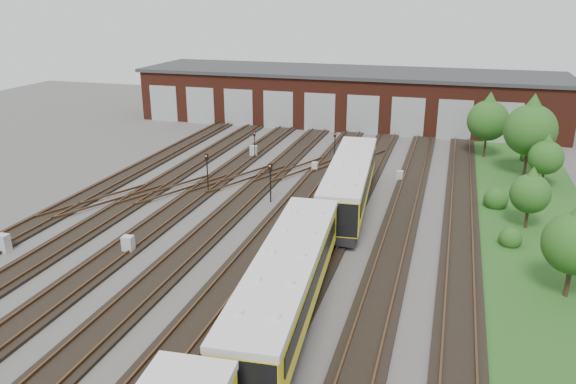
# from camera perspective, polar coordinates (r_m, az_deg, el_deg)

# --- Properties ---
(ground) EXTENTS (120.00, 120.00, 0.00)m
(ground) POSITION_cam_1_polar(r_m,az_deg,el_deg) (34.51, -6.93, -6.36)
(ground) COLOR #423F3D
(ground) RESTS_ON ground
(track_network) EXTENTS (30.40, 70.00, 0.33)m
(track_network) POSITION_cam_1_polar(r_m,az_deg,el_deg) (35.01, -6.82, -5.77)
(track_network) COLOR black
(track_network) RESTS_ON ground
(maintenance_shed) EXTENTS (51.00, 12.50, 6.35)m
(maintenance_shed) POSITION_cam_1_polar(r_m,az_deg,el_deg) (70.54, 5.99, 9.66)
(maintenance_shed) COLOR #4D1E13
(maintenance_shed) RESTS_ON ground
(grass_verge) EXTENTS (8.00, 55.00, 0.05)m
(grass_verge) POSITION_cam_1_polar(r_m,az_deg,el_deg) (41.64, 24.02, -3.34)
(grass_verge) COLOR #1F4818
(grass_verge) RESTS_ON ground
(metro_train) EXTENTS (4.01, 47.63, 3.19)m
(metro_train) POSITION_cam_1_polar(r_m,az_deg,el_deg) (26.91, -0.09, -9.33)
(metro_train) COLOR black
(metro_train) RESTS_ON ground
(signal_mast_0) EXTENTS (0.26, 0.24, 3.30)m
(signal_mast_0) POSITION_cam_1_polar(r_m,az_deg,el_deg) (44.36, -8.21, 2.37)
(signal_mast_0) COLOR black
(signal_mast_0) RESTS_ON ground
(signal_mast_1) EXTENTS (0.25, 0.24, 2.72)m
(signal_mast_1) POSITION_cam_1_polar(r_m,az_deg,el_deg) (53.76, -3.42, 5.13)
(signal_mast_1) COLOR black
(signal_mast_1) RESTS_ON ground
(signal_mast_2) EXTENTS (0.23, 0.21, 2.47)m
(signal_mast_2) POSITION_cam_1_polar(r_m,az_deg,el_deg) (54.57, 4.78, 5.15)
(signal_mast_2) COLOR black
(signal_mast_2) RESTS_ON ground
(signal_mast_3) EXTENTS (0.28, 0.26, 3.05)m
(signal_mast_3) POSITION_cam_1_polar(r_m,az_deg,el_deg) (42.19, -1.80, 1.49)
(signal_mast_3) COLOR black
(signal_mast_3) RESTS_ON ground
(relay_cabinet_0) EXTENTS (0.69, 0.58, 1.13)m
(relay_cabinet_0) POSITION_cam_1_polar(r_m,az_deg,el_deg) (38.59, -26.92, -4.66)
(relay_cabinet_0) COLOR #B1B4B6
(relay_cabinet_0) RESTS_ON ground
(relay_cabinet_1) EXTENTS (0.78, 0.69, 1.13)m
(relay_cabinet_1) POSITION_cam_1_polar(r_m,az_deg,el_deg) (54.86, -3.52, 4.14)
(relay_cabinet_1) COLOR #B1B4B6
(relay_cabinet_1) RESTS_ON ground
(relay_cabinet_2) EXTENTS (0.69, 0.58, 1.09)m
(relay_cabinet_2) POSITION_cam_1_polar(r_m,az_deg,el_deg) (35.67, -15.92, -5.15)
(relay_cabinet_2) COLOR #B1B4B6
(relay_cabinet_2) RESTS_ON ground
(relay_cabinet_3) EXTENTS (0.55, 0.47, 0.88)m
(relay_cabinet_3) POSITION_cam_1_polar(r_m,az_deg,el_deg) (50.14, 2.75, 2.55)
(relay_cabinet_3) COLOR #B1B4B6
(relay_cabinet_3) RESTS_ON ground
(relay_cabinet_4) EXTENTS (0.57, 0.49, 0.88)m
(relay_cabinet_4) POSITION_cam_1_polar(r_m,az_deg,el_deg) (48.55, 11.29, 1.63)
(relay_cabinet_4) COLOR #B1B4B6
(relay_cabinet_4) RESTS_ON ground
(tree_0) EXTENTS (3.86, 3.86, 6.40)m
(tree_0) POSITION_cam_1_polar(r_m,az_deg,el_deg) (57.03, 19.69, 7.30)
(tree_0) COLOR #332217
(tree_0) RESTS_ON ground
(tree_1) EXTENTS (2.74, 2.74, 4.55)m
(tree_1) POSITION_cam_1_polar(r_m,az_deg,el_deg) (49.63, 24.78, 3.57)
(tree_1) COLOR #332217
(tree_1) RESTS_ON ground
(tree_2) EXTENTS (4.37, 4.37, 7.25)m
(tree_2) POSITION_cam_1_polar(r_m,az_deg,el_deg) (51.95, 23.48, 6.37)
(tree_2) COLOR #332217
(tree_2) RESTS_ON ground
(tree_3) EXTENTS (2.64, 2.64, 4.38)m
(tree_3) POSITION_cam_1_polar(r_m,az_deg,el_deg) (40.36, 23.45, 0.27)
(tree_3) COLOR #332217
(tree_3) RESTS_ON ground
(tree_4) EXTENTS (3.22, 3.22, 5.34)m
(tree_4) POSITION_cam_1_polar(r_m,az_deg,el_deg) (31.80, 27.23, -4.03)
(tree_4) COLOR #332217
(tree_4) RESTS_ON ground
(bush_0) EXTENTS (1.43, 1.43, 1.43)m
(bush_0) POSITION_cam_1_polar(r_m,az_deg,el_deg) (37.86, 21.70, -4.10)
(bush_0) COLOR #1F4814
(bush_0) RESTS_ON ground
(bush_1) EXTENTS (1.78, 1.78, 1.78)m
(bush_1) POSITION_cam_1_polar(r_m,az_deg,el_deg) (44.24, 20.40, -0.38)
(bush_1) COLOR #1F4814
(bush_1) RESTS_ON ground
(bush_2) EXTENTS (1.44, 1.44, 1.44)m
(bush_2) POSITION_cam_1_polar(r_m,az_deg,el_deg) (58.07, 23.23, 3.61)
(bush_2) COLOR #1F4814
(bush_2) RESTS_ON ground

